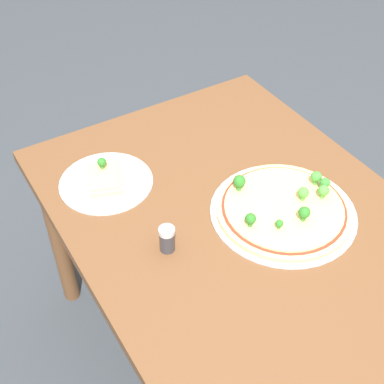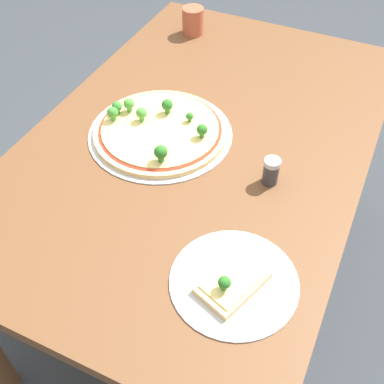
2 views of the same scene
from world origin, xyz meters
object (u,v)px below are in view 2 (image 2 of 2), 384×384
Objects in this scene: pizza_tray_slice at (233,282)px; condiment_shaker at (271,171)px; dining_table at (202,157)px; drinking_cup at (193,21)px; pizza_tray_whole at (160,130)px.

condiment_shaker is at bearing 5.04° from pizza_tray_slice.
condiment_shaker is (-0.10, -0.23, 0.12)m from dining_table.
condiment_shaker is (0.32, 0.03, 0.03)m from pizza_tray_slice.
pizza_tray_whole is at bearing -164.31° from drinking_cup.
drinking_cup is at bearing 29.48° from pizza_tray_slice.
pizza_tray_slice is at bearing -150.52° from drinking_cup.
pizza_tray_whole is 0.57m from drinking_cup.
drinking_cup reaches higher than dining_table.
dining_table is 0.27m from condiment_shaker.
pizza_tray_slice is (-0.41, -0.26, 0.09)m from dining_table.
pizza_tray_slice is 2.93× the size of drinking_cup.
pizza_tray_slice is at bearing -174.96° from condiment_shaker.
condiment_shaker is (-0.60, -0.49, -0.01)m from drinking_cup.
condiment_shaker reaches higher than pizza_tray_slice.
condiment_shaker is (-0.05, -0.34, 0.02)m from pizza_tray_whole.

